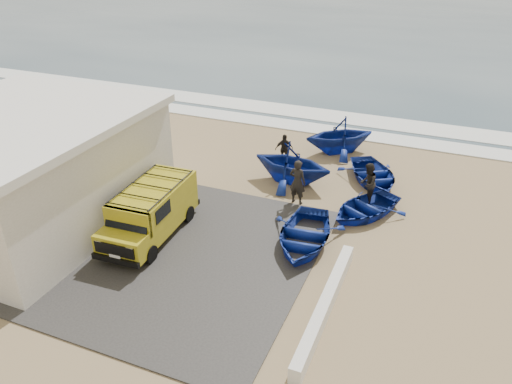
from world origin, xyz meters
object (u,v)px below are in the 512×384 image
(boat_mid_left, at_px, (292,163))
(fisherman_back, at_px, (284,149))
(building, at_px, (22,169))
(parapet, at_px, (325,305))
(fisherman_middle, at_px, (368,183))
(boat_mid_right, at_px, (373,175))
(van, at_px, (151,210))
(fisherman_front, at_px, (297,182))
(boat_far_left, at_px, (340,135))
(boat_near_right, at_px, (365,208))
(boat_near_left, at_px, (304,235))

(boat_mid_left, distance_m, fisherman_back, 2.09)
(fisherman_back, bearing_deg, building, -162.45)
(building, bearing_deg, parapet, -4.58)
(fisherman_middle, height_order, fisherman_back, fisherman_middle)
(boat_mid_right, bearing_deg, boat_mid_left, 172.06)
(boat_mid_left, relative_size, fisherman_middle, 2.06)
(parapet, distance_m, van, 7.51)
(fisherman_middle, bearing_deg, fisherman_front, -67.43)
(boat_far_left, height_order, fisherman_middle, boat_far_left)
(building, xyz_separation_m, parapet, (12.50, -1.00, -1.89))
(building, xyz_separation_m, fisherman_front, (9.54, 5.21, -1.17))
(boat_mid_left, bearing_deg, boat_near_right, -107.49)
(boat_near_left, relative_size, boat_near_right, 1.13)
(boat_near_left, bearing_deg, boat_near_right, 55.16)
(boat_far_left, distance_m, fisherman_middle, 5.39)
(boat_near_right, relative_size, boat_mid_right, 0.92)
(building, bearing_deg, boat_near_left, 11.97)
(boat_near_left, bearing_deg, boat_mid_left, 108.01)
(boat_near_left, distance_m, boat_mid_left, 5.14)
(van, distance_m, boat_far_left, 11.43)
(fisherman_middle, xyz_separation_m, fisherman_back, (-4.58, 2.38, -0.13))
(boat_mid_left, distance_m, boat_far_left, 4.40)
(van, distance_m, boat_mid_left, 7.11)
(parapet, height_order, fisherman_front, fisherman_front)
(boat_far_left, bearing_deg, boat_near_left, -31.84)
(van, distance_m, boat_mid_right, 10.32)
(parapet, height_order, van, van)
(fisherman_front, bearing_deg, fisherman_middle, -148.50)
(building, distance_m, boat_near_right, 13.61)
(parapet, relative_size, boat_far_left, 1.65)
(boat_near_left, height_order, fisherman_back, fisherman_back)
(boat_far_left, bearing_deg, building, -79.03)
(boat_mid_left, bearing_deg, parapet, -147.37)
(boat_mid_right, distance_m, fisherman_front, 4.16)
(building, bearing_deg, boat_near_right, 22.94)
(parapet, bearing_deg, fisherman_back, 116.24)
(boat_mid_left, relative_size, fisherman_front, 1.86)
(building, relative_size, van, 1.98)
(fisherman_back, bearing_deg, boat_mid_right, -36.33)
(parapet, height_order, boat_far_left, boat_far_left)
(building, relative_size, boat_mid_left, 2.54)
(fisherman_middle, bearing_deg, boat_mid_left, -99.95)
(fisherman_front, bearing_deg, building, 36.63)
(building, height_order, van, building)
(parapet, height_order, fisherman_back, fisherman_back)
(building, xyz_separation_m, boat_near_left, (10.77, 2.28, -1.76))
(parapet, bearing_deg, boat_near_left, 117.81)
(boat_mid_right, xyz_separation_m, fisherman_back, (-4.48, 0.40, 0.38))
(fisherman_front, xyz_separation_m, fisherman_back, (-1.86, 3.56, -0.22))
(boat_near_left, bearing_deg, fisherman_front, 106.98)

